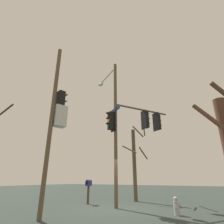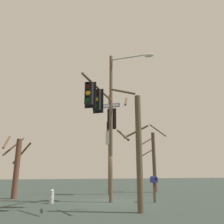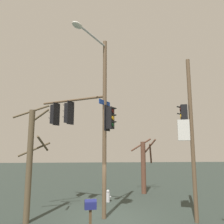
{
  "view_description": "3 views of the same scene",
  "coord_description": "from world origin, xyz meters",
  "px_view_note": "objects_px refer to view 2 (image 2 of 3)",
  "views": [
    {
      "loc": [
        9.02,
        5.34,
        1.43
      ],
      "look_at": [
        -0.23,
        -0.25,
        5.47
      ],
      "focal_mm": 28.97,
      "sensor_mm": 36.0,
      "label": 1
    },
    {
      "loc": [
        -13.22,
        3.22,
        1.67
      ],
      "look_at": [
        -0.37,
        -0.02,
        5.15
      ],
      "focal_mm": 36.3,
      "sensor_mm": 36.0,
      "label": 2
    },
    {
      "loc": [
        -0.66,
        -11.1,
        3.32
      ],
      "look_at": [
        0.18,
        0.33,
        5.17
      ],
      "focal_mm": 35.4,
      "sensor_mm": 36.0,
      "label": 3
    }
  ],
  "objects_px": {
    "mailbox": "(154,181)",
    "bare_tree_across_street": "(154,159)",
    "bare_tree_corner": "(16,165)",
    "bare_tree_behind_pole": "(137,146)",
    "fire_hydrant": "(52,197)"
  },
  "relations": [
    {
      "from": "mailbox",
      "to": "bare_tree_behind_pole",
      "type": "bearing_deg",
      "value": -132.27
    },
    {
      "from": "bare_tree_across_street",
      "to": "bare_tree_corner",
      "type": "height_order",
      "value": "bare_tree_across_street"
    },
    {
      "from": "fire_hydrant",
      "to": "bare_tree_corner",
      "type": "relative_size",
      "value": 0.18
    },
    {
      "from": "bare_tree_behind_pole",
      "to": "bare_tree_across_street",
      "type": "relative_size",
      "value": 1.02
    },
    {
      "from": "mailbox",
      "to": "bare_tree_corner",
      "type": "bearing_deg",
      "value": 147.21
    },
    {
      "from": "mailbox",
      "to": "bare_tree_corner",
      "type": "xyz_separation_m",
      "value": [
        3.78,
        7.93,
        0.98
      ]
    },
    {
      "from": "bare_tree_corner",
      "to": "bare_tree_across_street",
      "type": "bearing_deg",
      "value": -80.18
    },
    {
      "from": "fire_hydrant",
      "to": "bare_tree_across_street",
      "type": "distance_m",
      "value": 9.67
    },
    {
      "from": "mailbox",
      "to": "bare_tree_behind_pole",
      "type": "xyz_separation_m",
      "value": [
        -2.87,
        2.01,
        1.66
      ]
    },
    {
      "from": "mailbox",
      "to": "bare_tree_across_street",
      "type": "bearing_deg",
      "value": 57.86
    },
    {
      "from": "fire_hydrant",
      "to": "mailbox",
      "type": "xyz_separation_m",
      "value": [
        -0.97,
        -5.57,
        0.76
      ]
    },
    {
      "from": "fire_hydrant",
      "to": "bare_tree_across_street",
      "type": "relative_size",
      "value": 0.13
    },
    {
      "from": "fire_hydrant",
      "to": "mailbox",
      "type": "height_order",
      "value": "mailbox"
    },
    {
      "from": "bare_tree_behind_pole",
      "to": "mailbox",
      "type": "bearing_deg",
      "value": -34.97
    },
    {
      "from": "fire_hydrant",
      "to": "bare_tree_corner",
      "type": "height_order",
      "value": "bare_tree_corner"
    }
  ]
}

